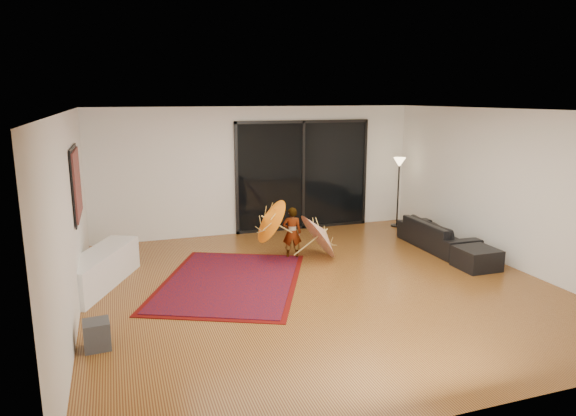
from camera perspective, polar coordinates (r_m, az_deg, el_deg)
name	(u,v)px	position (r m, az deg, el deg)	size (l,w,h in m)	color
floor	(320,286)	(8.13, 3.58, -8.62)	(7.00, 7.00, 0.00)	#99652A
ceiling	(322,110)	(7.60, 3.85, 10.78)	(7.00, 7.00, 0.00)	white
wall_back	(259,170)	(11.02, -3.27, 4.19)	(7.00, 7.00, 0.00)	silver
wall_front	(474,277)	(4.82, 19.93, -7.17)	(7.00, 7.00, 0.00)	silver
wall_left	(71,219)	(7.20, -22.98, -1.10)	(7.00, 7.00, 0.00)	silver
wall_right	(509,188)	(9.63, 23.35, 2.03)	(7.00, 7.00, 0.00)	silver
sliding_door	(303,175)	(11.32, 1.68, 3.65)	(3.06, 0.07, 2.40)	black
painting	(76,184)	(8.13, -22.45, 2.53)	(0.04, 1.28, 1.08)	black
media_console	(99,269)	(8.53, -20.22, -6.41)	(0.49, 1.97, 0.55)	white
speaker	(97,335)	(6.57, -20.47, -13.06)	(0.30, 0.30, 0.34)	#424244
persian_rug	(230,281)	(8.32, -6.42, -8.11)	(3.15, 3.56, 0.02)	#540907
sofa	(437,234)	(10.42, 16.24, -2.83)	(1.84, 0.72, 0.54)	black
ottoman	(477,258)	(9.41, 20.23, -5.27)	(0.63, 0.63, 0.36)	black
floor_lamp	(399,172)	(11.76, 12.23, 3.89)	(0.27, 0.27, 1.57)	black
child	(292,233)	(9.34, 0.45, -2.75)	(0.35, 0.23, 0.95)	#999999
parasol_orange	(264,222)	(9.07, -2.73, -1.53)	(0.59, 0.85, 0.88)	orange
parasol_white	(326,230)	(9.41, 4.21, -2.49)	(0.70, 0.96, 0.99)	white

